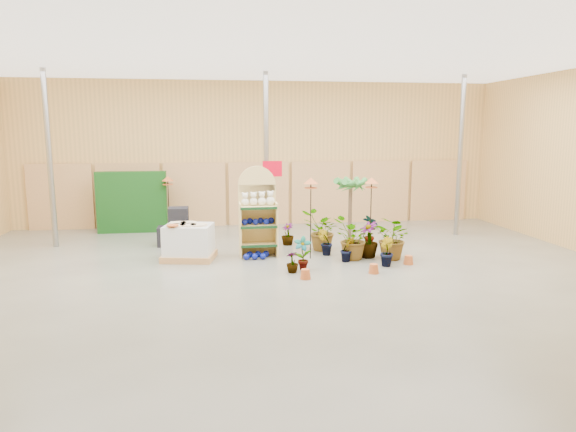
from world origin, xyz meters
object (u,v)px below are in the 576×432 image
at_px(display_shelf, 258,215).
at_px(potted_plant_2, 353,239).
at_px(bird_table_front, 311,184).
at_px(pallet_stack, 189,242).

height_order(display_shelf, potted_plant_2, display_shelf).
xyz_separation_m(bird_table_front, potted_plant_2, (0.95, -0.25, -1.27)).
bearing_deg(pallet_stack, bird_table_front, 4.38).
distance_m(pallet_stack, bird_table_front, 3.15).
bearing_deg(bird_table_front, potted_plant_2, -14.53).
bearing_deg(potted_plant_2, bird_table_front, 165.47).
height_order(display_shelf, pallet_stack, display_shelf).
bearing_deg(pallet_stack, potted_plant_2, 2.41).
relative_size(pallet_stack, potted_plant_2, 1.32).
distance_m(display_shelf, bird_table_front, 1.54).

